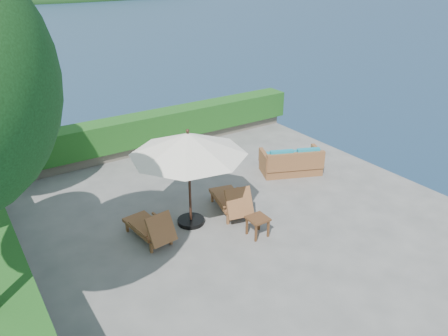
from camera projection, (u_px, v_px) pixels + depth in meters
ground at (231, 218)px, 11.76m from camera, size 12.00×12.00×0.00m
foundation at (231, 265)px, 12.42m from camera, size 12.00×12.00×3.00m
ocean at (230, 304)px, 13.04m from camera, size 600.00×600.00×0.00m
planter_wall_far at (145, 146)px, 15.91m from camera, size 12.00×0.60×0.36m
planter_wall_left at (5, 291)px, 8.89m from camera, size 0.60×12.00×0.36m
hedge_far at (143, 129)px, 15.63m from camera, size 12.40×0.90×1.00m
patio_umbrella at (188, 145)px, 10.59m from camera, size 3.52×3.52×2.64m
lounge_left at (151, 227)px, 10.66m from camera, size 0.82×1.65×0.91m
lounge_right at (232, 200)px, 11.82m from camera, size 1.07×1.82×0.98m
side_table at (258, 221)px, 10.83m from camera, size 0.49×0.49×0.52m
wicker_loveseat at (291, 163)px, 14.13m from camera, size 2.14×1.65×0.94m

